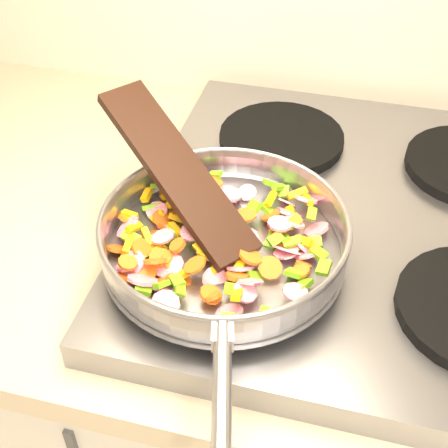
# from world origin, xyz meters

# --- Properties ---
(cooktop) EXTENTS (0.60, 0.60, 0.04)m
(cooktop) POSITION_xyz_m (-0.70, 1.67, 0.92)
(cooktop) COLOR #939399
(cooktop) RESTS_ON counter_top
(grate_fl) EXTENTS (0.19, 0.19, 0.02)m
(grate_fl) POSITION_xyz_m (-0.84, 1.52, 0.95)
(grate_fl) COLOR black
(grate_fl) RESTS_ON cooktop
(grate_bl) EXTENTS (0.19, 0.19, 0.02)m
(grate_bl) POSITION_xyz_m (-0.84, 1.81, 0.95)
(grate_bl) COLOR black
(grate_bl) RESTS_ON cooktop
(saute_pan) EXTENTS (0.33, 0.49, 0.05)m
(saute_pan) POSITION_xyz_m (-0.86, 1.53, 0.98)
(saute_pan) COLOR #9E9EA5
(saute_pan) RESTS_ON grate_fl
(vegetable_heap) EXTENTS (0.27, 0.26, 0.05)m
(vegetable_heap) POSITION_xyz_m (-0.87, 1.54, 0.97)
(vegetable_heap) COLOR #E0154A
(vegetable_heap) RESTS_ON saute_pan
(wooden_spatula) EXTENTS (0.24, 0.21, 0.11)m
(wooden_spatula) POSITION_xyz_m (-0.93, 1.58, 1.03)
(wooden_spatula) COLOR black
(wooden_spatula) RESTS_ON saute_pan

